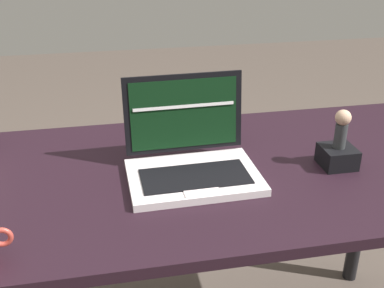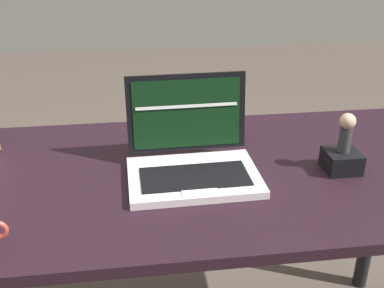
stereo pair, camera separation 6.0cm
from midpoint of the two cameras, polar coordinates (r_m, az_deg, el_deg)
The scene contains 4 objects.
desk at distance 1.22m, azimuth -3.91°, elevation -6.96°, with size 1.60×0.68×0.71m.
laptop_front at distance 1.15m, azimuth -1.66°, elevation -1.69°, with size 0.32×0.25×0.23m.
figurine_stand at distance 1.25m, azimuth 15.88°, elevation -1.49°, with size 0.08×0.08×0.05m, color black.
figurine at distance 1.21m, azimuth 16.34°, elevation 2.02°, with size 0.04×0.04×0.10m.
Camera 1 is at (-0.15, -1.02, 1.29)m, focal length 44.03 mm.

